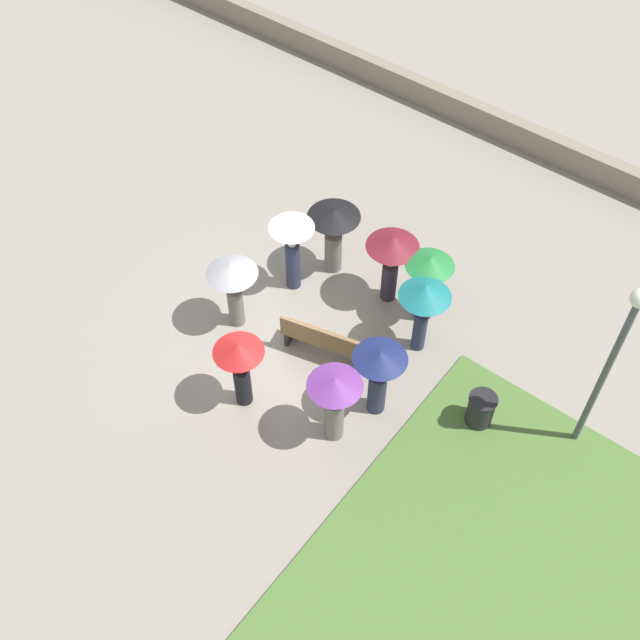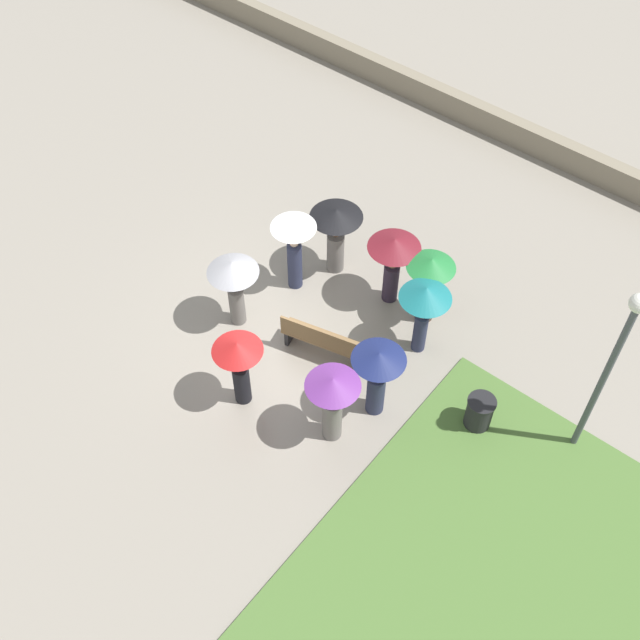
{
  "view_description": "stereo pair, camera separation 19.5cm",
  "coord_description": "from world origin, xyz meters",
  "px_view_note": "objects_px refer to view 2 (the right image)",
  "views": [
    {
      "loc": [
        -7.36,
        7.6,
        13.12
      ],
      "look_at": [
        -1.39,
        -0.08,
        1.17
      ],
      "focal_mm": 45.0,
      "sensor_mm": 36.0,
      "label": 1
    },
    {
      "loc": [
        -7.51,
        7.48,
        13.12
      ],
      "look_at": [
        -1.39,
        -0.08,
        1.17
      ],
      "focal_mm": 45.0,
      "sensor_mm": 36.0,
      "label": 2
    }
  ],
  "objects_px": {
    "park_bench": "(326,341)",
    "crowd_person_black": "(336,228)",
    "crowd_person_navy": "(378,372)",
    "crowd_person_maroon": "(393,255)",
    "crowd_person_purple": "(333,397)",
    "lamp_post": "(614,356)",
    "trash_bin": "(479,413)",
    "crowd_person_white": "(294,239)",
    "crowd_person_green": "(429,279)",
    "crowd_person_red": "(239,360)",
    "crowd_person_teal": "(425,302)",
    "crowd_person_grey": "(234,278)"
  },
  "relations": [
    {
      "from": "crowd_person_red",
      "to": "crowd_person_purple",
      "type": "xyz_separation_m",
      "value": [
        -1.84,
        -0.46,
        -0.03
      ]
    },
    {
      "from": "crowd_person_grey",
      "to": "crowd_person_white",
      "type": "relative_size",
      "value": 0.9
    },
    {
      "from": "crowd_person_red",
      "to": "crowd_person_white",
      "type": "xyz_separation_m",
      "value": [
        1.14,
        -2.92,
        0.15
      ]
    },
    {
      "from": "crowd_person_purple",
      "to": "crowd_person_green",
      "type": "height_order",
      "value": "crowd_person_purple"
    },
    {
      "from": "crowd_person_maroon",
      "to": "crowd_person_teal",
      "type": "bearing_deg",
      "value": 60.09
    },
    {
      "from": "park_bench",
      "to": "crowd_person_purple",
      "type": "distance_m",
      "value": 1.98
    },
    {
      "from": "crowd_person_black",
      "to": "crowd_person_teal",
      "type": "xyz_separation_m",
      "value": [
        -2.71,
        0.69,
        0.21
      ]
    },
    {
      "from": "lamp_post",
      "to": "park_bench",
      "type": "bearing_deg",
      "value": 15.18
    },
    {
      "from": "lamp_post",
      "to": "crowd_person_purple",
      "type": "distance_m",
      "value": 4.78
    },
    {
      "from": "crowd_person_black",
      "to": "crowd_person_navy",
      "type": "bearing_deg",
      "value": -93.66
    },
    {
      "from": "park_bench",
      "to": "crowd_person_teal",
      "type": "distance_m",
      "value": 2.13
    },
    {
      "from": "crowd_person_purple",
      "to": "crowd_person_white",
      "type": "distance_m",
      "value": 3.87
    },
    {
      "from": "trash_bin",
      "to": "crowd_person_white",
      "type": "relative_size",
      "value": 0.4
    },
    {
      "from": "crowd_person_green",
      "to": "trash_bin",
      "type": "bearing_deg",
      "value": -107.46
    },
    {
      "from": "crowd_person_black",
      "to": "crowd_person_navy",
      "type": "distance_m",
      "value": 3.78
    },
    {
      "from": "lamp_post",
      "to": "crowd_person_purple",
      "type": "relative_size",
      "value": 2.35
    },
    {
      "from": "lamp_post",
      "to": "trash_bin",
      "type": "height_order",
      "value": "lamp_post"
    },
    {
      "from": "park_bench",
      "to": "crowd_person_black",
      "type": "distance_m",
      "value": 2.57
    },
    {
      "from": "crowd_person_maroon",
      "to": "crowd_person_purple",
      "type": "bearing_deg",
      "value": 18.86
    },
    {
      "from": "trash_bin",
      "to": "crowd_person_green",
      "type": "xyz_separation_m",
      "value": [
        2.29,
        -1.58,
        0.78
      ]
    },
    {
      "from": "crowd_person_teal",
      "to": "lamp_post",
      "type": "bearing_deg",
      "value": 26.89
    },
    {
      "from": "crowd_person_grey",
      "to": "crowd_person_purple",
      "type": "distance_m",
      "value": 3.38
    },
    {
      "from": "park_bench",
      "to": "crowd_person_purple",
      "type": "height_order",
      "value": "crowd_person_purple"
    },
    {
      "from": "trash_bin",
      "to": "crowd_person_grey",
      "type": "distance_m",
      "value": 5.44
    },
    {
      "from": "crowd_person_black",
      "to": "crowd_person_green",
      "type": "bearing_deg",
      "value": -51.76
    },
    {
      "from": "crowd_person_black",
      "to": "crowd_person_teal",
      "type": "relative_size",
      "value": 0.95
    },
    {
      "from": "crowd_person_grey",
      "to": "crowd_person_maroon",
      "type": "bearing_deg",
      "value": 74.89
    },
    {
      "from": "trash_bin",
      "to": "crowd_person_white",
      "type": "distance_m",
      "value": 5.12
    },
    {
      "from": "lamp_post",
      "to": "crowd_person_teal",
      "type": "distance_m",
      "value": 3.78
    },
    {
      "from": "lamp_post",
      "to": "crowd_person_teal",
      "type": "xyz_separation_m",
      "value": [
        3.55,
        -0.03,
        -1.28
      ]
    },
    {
      "from": "crowd_person_maroon",
      "to": "crowd_person_navy",
      "type": "distance_m",
      "value": 2.87
    },
    {
      "from": "lamp_post",
      "to": "crowd_person_white",
      "type": "relative_size",
      "value": 2.15
    },
    {
      "from": "crowd_person_navy",
      "to": "crowd_person_purple",
      "type": "bearing_deg",
      "value": -100.29
    },
    {
      "from": "park_bench",
      "to": "crowd_person_purple",
      "type": "xyz_separation_m",
      "value": [
        -1.24,
        1.36,
        0.74
      ]
    },
    {
      "from": "crowd_person_navy",
      "to": "crowd_person_teal",
      "type": "relative_size",
      "value": 0.96
    },
    {
      "from": "crowd_person_black",
      "to": "crowd_person_maroon",
      "type": "relative_size",
      "value": 0.99
    },
    {
      "from": "crowd_person_red",
      "to": "crowd_person_white",
      "type": "distance_m",
      "value": 3.14
    },
    {
      "from": "lamp_post",
      "to": "crowd_person_black",
      "type": "distance_m",
      "value": 6.47
    },
    {
      "from": "park_bench",
      "to": "crowd_person_black",
      "type": "relative_size",
      "value": 1.1
    },
    {
      "from": "crowd_person_teal",
      "to": "trash_bin",
      "type": "bearing_deg",
      "value": 4.15
    },
    {
      "from": "lamp_post",
      "to": "crowd_person_navy",
      "type": "distance_m",
      "value": 4.07
    },
    {
      "from": "crowd_person_maroon",
      "to": "crowd_person_black",
      "type": "bearing_deg",
      "value": -87.99
    },
    {
      "from": "crowd_person_maroon",
      "to": "crowd_person_purple",
      "type": "relative_size",
      "value": 0.99
    },
    {
      "from": "trash_bin",
      "to": "crowd_person_purple",
      "type": "height_order",
      "value": "crowd_person_purple"
    },
    {
      "from": "crowd_person_red",
      "to": "crowd_person_purple",
      "type": "relative_size",
      "value": 0.98
    },
    {
      "from": "lamp_post",
      "to": "trash_bin",
      "type": "relative_size",
      "value": 5.38
    },
    {
      "from": "park_bench",
      "to": "crowd_person_black",
      "type": "bearing_deg",
      "value": -70.31
    },
    {
      "from": "crowd_person_red",
      "to": "crowd_person_black",
      "type": "distance_m",
      "value": 3.94
    },
    {
      "from": "crowd_person_white",
      "to": "crowd_person_green",
      "type": "relative_size",
      "value": 1.12
    },
    {
      "from": "crowd_person_green",
      "to": "lamp_post",
      "type": "bearing_deg",
      "value": -84.21
    }
  ]
}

